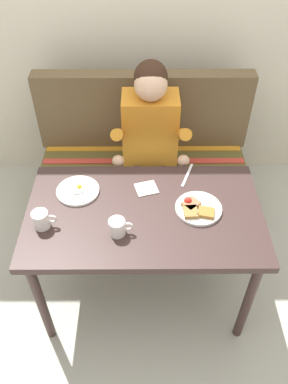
# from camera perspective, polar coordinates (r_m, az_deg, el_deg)

# --- Properties ---
(ground_plane) EXTENTS (8.00, 8.00, 0.00)m
(ground_plane) POSITION_cam_1_polar(r_m,az_deg,el_deg) (2.54, 0.02, -14.13)
(ground_plane) COLOR #B0B1A4
(back_wall) EXTENTS (4.40, 0.10, 2.60)m
(back_wall) POSITION_cam_1_polar(r_m,az_deg,el_deg) (2.75, -0.14, 25.82)
(back_wall) COLOR beige
(back_wall) RESTS_ON ground
(table) EXTENTS (1.20, 0.70, 0.73)m
(table) POSITION_cam_1_polar(r_m,az_deg,el_deg) (2.02, 0.02, -4.43)
(table) COLOR #352523
(table) RESTS_ON ground
(couch) EXTENTS (1.44, 0.56, 1.00)m
(couch) POSITION_cam_1_polar(r_m,az_deg,el_deg) (2.79, -0.07, 3.04)
(couch) COLOR brown
(couch) RESTS_ON ground
(person) EXTENTS (0.45, 0.61, 1.21)m
(person) POSITION_cam_1_polar(r_m,az_deg,el_deg) (2.40, 0.93, 7.71)
(person) COLOR orange
(person) RESTS_ON ground
(plate_breakfast) EXTENTS (0.24, 0.24, 0.05)m
(plate_breakfast) POSITION_cam_1_polar(r_m,az_deg,el_deg) (1.97, 7.93, -2.41)
(plate_breakfast) COLOR white
(plate_breakfast) RESTS_ON table
(plate_eggs) EXTENTS (0.23, 0.23, 0.04)m
(plate_eggs) POSITION_cam_1_polar(r_m,az_deg,el_deg) (2.08, -9.71, 0.22)
(plate_eggs) COLOR white
(plate_eggs) RESTS_ON table
(coffee_mug) EXTENTS (0.12, 0.08, 0.09)m
(coffee_mug) POSITION_cam_1_polar(r_m,az_deg,el_deg) (1.84, -3.91, -5.13)
(coffee_mug) COLOR white
(coffee_mug) RESTS_ON table
(coffee_mug_second) EXTENTS (0.12, 0.08, 0.09)m
(coffee_mug_second) POSITION_cam_1_polar(r_m,az_deg,el_deg) (1.92, -14.88, -3.90)
(coffee_mug_second) COLOR white
(coffee_mug_second) RESTS_ON table
(napkin) EXTENTS (0.14, 0.13, 0.01)m
(napkin) POSITION_cam_1_polar(r_m,az_deg,el_deg) (2.07, 0.35, 0.53)
(napkin) COLOR silver
(napkin) RESTS_ON table
(knife) EXTENTS (0.08, 0.19, 0.00)m
(knife) POSITION_cam_1_polar(r_m,az_deg,el_deg) (2.17, 6.39, 2.50)
(knife) COLOR silver
(knife) RESTS_ON table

